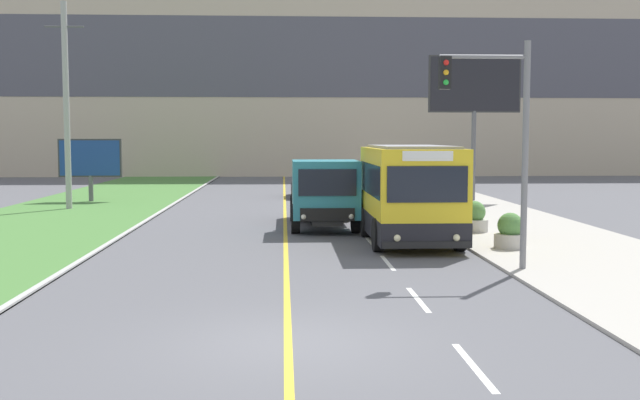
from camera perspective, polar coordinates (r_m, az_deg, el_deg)
ground_plane at (r=12.60m, az=-2.45°, el=-10.85°), size 300.00×300.00×0.00m
lane_marking_centre at (r=14.90m, az=-1.02°, el=-8.37°), size 2.88×140.00×0.01m
apartment_block_background at (r=68.48m, az=-2.80°, el=10.09°), size 80.00×8.04×19.37m
city_bus at (r=23.90m, az=6.89°, el=0.43°), size 2.74×5.75×3.14m
dump_truck at (r=27.49m, az=0.31°, el=0.44°), size 2.44×6.70×2.57m
car_distant at (r=42.50m, az=-0.99°, el=1.16°), size 1.80×4.30×1.45m
utility_pole_far at (r=37.14m, az=-18.76°, el=6.86°), size 1.80×0.28×9.66m
traffic_light_mast at (r=19.25m, az=13.56°, el=5.53°), size 2.28×0.32×5.78m
billboard_large at (r=40.00m, az=11.69°, el=8.21°), size 4.81×0.24×7.61m
billboard_small at (r=41.03m, az=-17.11°, el=2.96°), size 3.26×0.24×3.30m
planter_round_near at (r=23.14m, az=14.28°, el=-2.42°), size 0.95×0.95×1.07m
planter_round_second at (r=26.86m, az=11.68°, el=-1.37°), size 0.97×0.97×1.08m
planter_round_third at (r=30.66m, az=9.89°, el=-0.60°), size 0.96×0.96×1.07m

